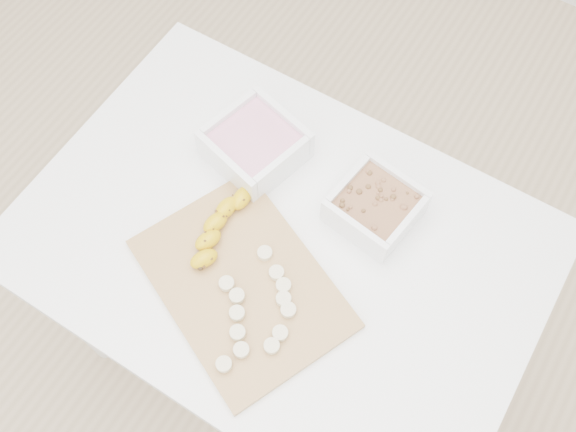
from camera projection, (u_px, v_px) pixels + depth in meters
The scene contains 7 objects.
ground at pixel (283, 345), 1.91m from camera, with size 3.50×3.50×0.00m, color #C6AD89.
table at pixel (280, 261), 1.33m from camera, with size 1.00×0.70×0.75m.
bowl_yogurt at pixel (255, 144), 1.29m from camera, with size 0.21×0.21×0.08m.
bowl_granola at pixel (375, 207), 1.23m from camera, with size 0.17×0.17×0.07m.
cutting_board at pixel (242, 283), 1.19m from camera, with size 0.39×0.28×0.01m, color #A77C4C.
banana at pixel (219, 228), 1.22m from camera, with size 0.05×0.19×0.03m, color #D4A808, non-canonical shape.
banana_slices at pixel (258, 310), 1.15m from camera, with size 0.16×0.24×0.02m.
Camera 1 is at (0.28, -0.42, 1.88)m, focal length 40.00 mm.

